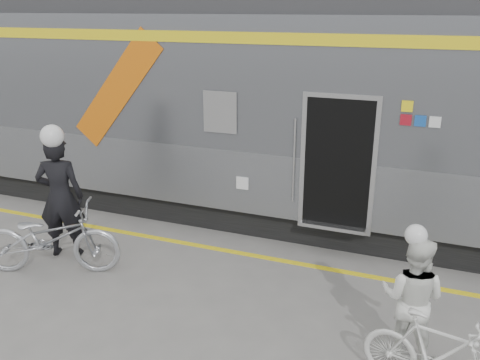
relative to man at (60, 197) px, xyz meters
The scene contains 9 objects.
ground 3.65m from the man, 18.05° to the right, with size 90.00×90.00×0.00m, color slate.
train 3.80m from the man, 58.13° to the left, with size 24.00×3.17×4.10m.
safety_strip 3.64m from the man, 17.68° to the left, with size 24.00×0.12×0.01m, color yellow.
man is the anchor object (origin of this frame).
bicycle_left 0.74m from the man, 70.02° to the right, with size 0.74×2.13×1.12m, color #B4B6BC.
woman 5.51m from the man, ahead, with size 0.74×0.58×1.53m, color white.
bicycle_right 5.92m from the man, 11.75° to the right, with size 0.43×1.54×0.92m, color silver.
helmet_man 1.19m from the man, ahead, with size 0.35×0.35×0.35m, color white.
helmet_woman 5.55m from the man, ahead, with size 0.24×0.24×0.24m, color white.
Camera 1 is at (2.14, -4.96, 3.91)m, focal length 38.00 mm.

